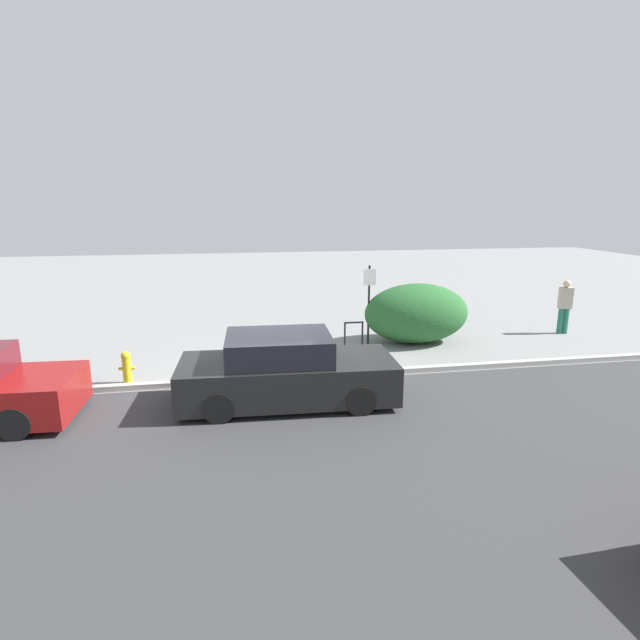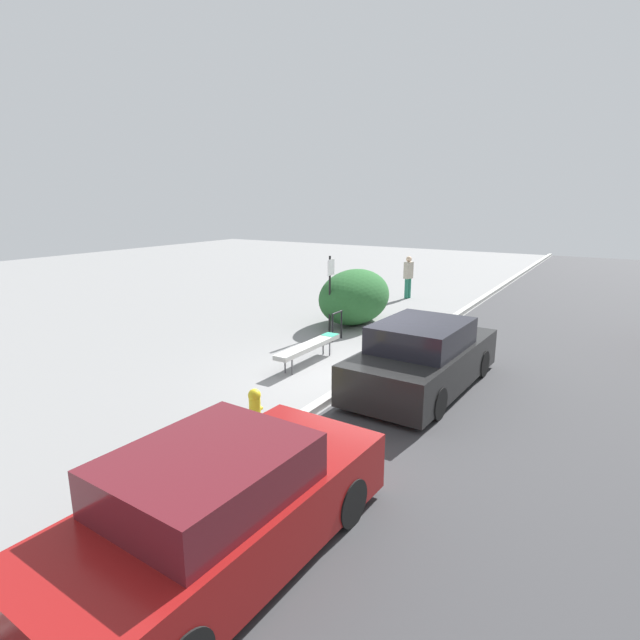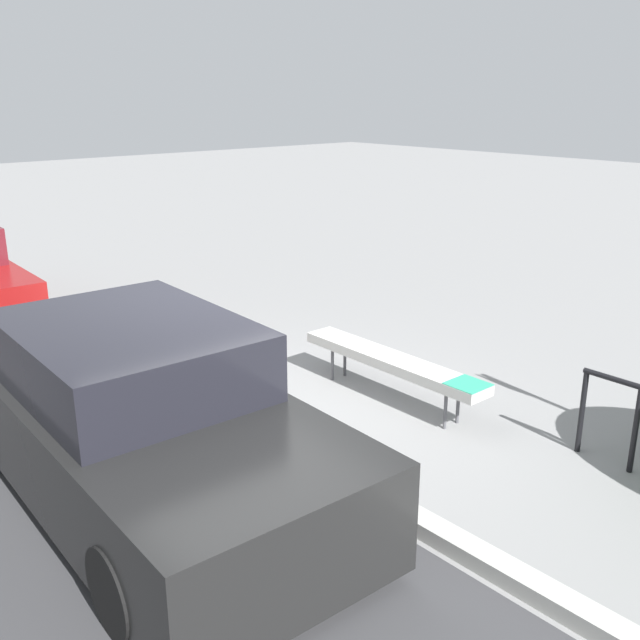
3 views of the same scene
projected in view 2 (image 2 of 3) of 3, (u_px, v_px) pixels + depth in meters
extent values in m
plane|color=gray|center=(361.00, 380.00, 11.00)|extent=(60.00, 60.00, 0.00)
cube|color=#38383A|center=(635.00, 436.00, 8.38)|extent=(60.00, 10.00, 0.01)
cube|color=#A8A8A3|center=(361.00, 377.00, 10.99)|extent=(60.00, 0.20, 0.13)
cylinder|color=#515156|center=(292.00, 366.00, 11.30)|extent=(0.04, 0.04, 0.39)
cylinder|color=#515156|center=(330.00, 348.00, 12.68)|extent=(0.04, 0.04, 0.39)
cylinder|color=#515156|center=(285.00, 365.00, 11.40)|extent=(0.04, 0.04, 0.39)
cylinder|color=#515156|center=(323.00, 347.00, 12.78)|extent=(0.04, 0.04, 0.39)
cube|color=#B2B2AD|center=(308.00, 346.00, 11.98)|extent=(2.38, 0.37, 0.11)
cube|color=teal|center=(330.00, 335.00, 12.80)|extent=(0.36, 0.35, 0.01)
cylinder|color=black|center=(332.00, 328.00, 13.84)|extent=(0.05, 0.05, 0.80)
cylinder|color=black|center=(341.00, 325.00, 14.25)|extent=(0.05, 0.05, 0.80)
cylinder|color=black|center=(337.00, 313.00, 13.95)|extent=(0.55, 0.05, 0.05)
cylinder|color=black|center=(330.00, 295.00, 14.65)|extent=(0.06, 0.06, 2.30)
cube|color=white|center=(331.00, 267.00, 14.43)|extent=(0.36, 0.02, 0.46)
cylinder|color=gold|center=(255.00, 415.00, 8.51)|extent=(0.20, 0.20, 0.60)
sphere|color=gold|center=(254.00, 395.00, 8.43)|extent=(0.22, 0.22, 0.22)
cylinder|color=gold|center=(250.00, 414.00, 8.38)|extent=(0.08, 0.07, 0.07)
cylinder|color=gold|center=(260.00, 409.00, 8.61)|extent=(0.08, 0.07, 0.07)
ellipsoid|color=#28602D|center=(355.00, 297.00, 15.84)|extent=(3.09, 1.94, 1.75)
cylinder|color=#267259|center=(406.00, 289.00, 20.06)|extent=(0.16, 0.16, 0.80)
cylinder|color=#267259|center=(409.00, 288.00, 20.18)|extent=(0.16, 0.16, 0.80)
cube|color=#B7AD99|center=(408.00, 270.00, 19.95)|extent=(0.42, 0.30, 0.66)
sphere|color=beige|center=(409.00, 259.00, 19.84)|extent=(0.23, 0.23, 0.23)
cylinder|color=black|center=(413.00, 351.00, 12.07)|extent=(0.61, 0.21, 0.60)
cylinder|color=black|center=(482.00, 364.00, 11.17)|extent=(0.61, 0.21, 0.60)
cylinder|color=black|center=(357.00, 385.00, 9.88)|extent=(0.61, 0.21, 0.60)
cylinder|color=black|center=(437.00, 403.00, 8.98)|extent=(0.61, 0.21, 0.60)
cube|color=black|center=(424.00, 364.00, 10.47)|extent=(4.44, 1.99, 0.80)
cube|color=black|center=(422.00, 335.00, 10.18)|extent=(2.17, 1.71, 0.56)
cylinder|color=black|center=(249.00, 463.00, 6.93)|extent=(0.61, 0.21, 0.60)
cylinder|color=black|center=(349.00, 502.00, 6.05)|extent=(0.61, 0.21, 0.60)
cylinder|color=black|center=(67.00, 578.00, 4.83)|extent=(0.61, 0.21, 0.60)
cube|color=maroon|center=(223.00, 519.00, 5.39)|extent=(4.28, 1.94, 0.76)
cube|color=#59171F|center=(208.00, 474.00, 5.11)|extent=(2.09, 1.67, 0.53)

